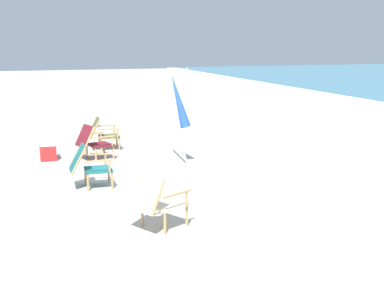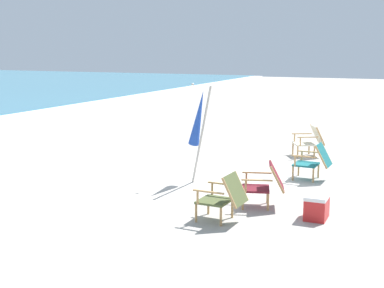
{
  "view_description": "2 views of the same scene",
  "coord_description": "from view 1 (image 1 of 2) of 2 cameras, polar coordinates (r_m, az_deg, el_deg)",
  "views": [
    {
      "loc": [
        9.66,
        -2.47,
        2.62
      ],
      "look_at": [
        -0.2,
        0.82,
        0.6
      ],
      "focal_mm": 50.0,
      "sensor_mm": 36.0,
      "label": 1
    },
    {
      "loc": [
        -10.93,
        -3.35,
        2.75
      ],
      "look_at": [
        -0.55,
        1.22,
        0.71
      ],
      "focal_mm": 50.0,
      "sensor_mm": 36.0,
      "label": 2
    }
  ],
  "objects": [
    {
      "name": "ground_plane",
      "position": [
        10.31,
        -3.96,
        -3.77
      ],
      "size": [
        80.0,
        80.0,
        0.0
      ],
      "primitive_type": "plane",
      "color": "#B2AAA0"
    },
    {
      "name": "beach_chair_front_left",
      "position": [
        9.82,
        -10.95,
        -2.16
      ],
      "size": [
        0.61,
        0.77,
        0.78
      ],
      "color": "#196066",
      "rests_on": "ground"
    },
    {
      "name": "beach_chair_mid_center",
      "position": [
        7.54,
        -3.86,
        -5.98
      ],
      "size": [
        0.85,
        0.92,
        0.79
      ],
      "color": "beige",
      "rests_on": "ground"
    },
    {
      "name": "beach_chair_front_right",
      "position": [
        12.1,
        -10.52,
        0.33
      ],
      "size": [
        0.76,
        0.88,
        0.79
      ],
      "color": "maroon",
      "rests_on": "ground"
    },
    {
      "name": "cooler_box",
      "position": [
        12.36,
        -15.13,
        -0.69
      ],
      "size": [
        0.49,
        0.35,
        0.4
      ],
      "color": "red",
      "rests_on": "ground"
    },
    {
      "name": "umbrella_furled_blue",
      "position": [
        11.35,
        -1.46,
        4.53
      ],
      "size": [
        0.42,
        0.64,
        2.06
      ],
      "color": "#B7B2A8",
      "rests_on": "ground"
    },
    {
      "name": "beach_chair_back_right",
      "position": [
        13.18,
        -9.55,
        1.24
      ],
      "size": [
        0.62,
        0.76,
        0.79
      ],
      "color": "#515B33",
      "rests_on": "ground"
    }
  ]
}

